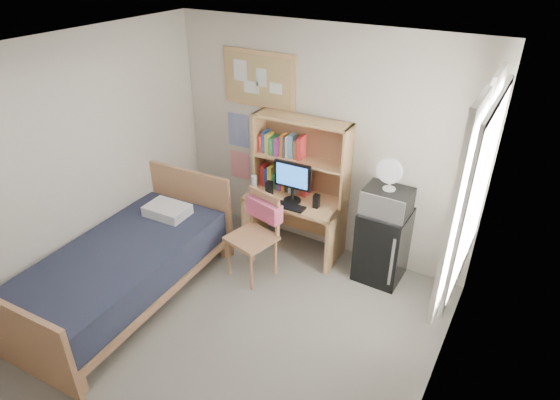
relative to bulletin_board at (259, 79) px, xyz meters
The scene contains 25 objects.
floor 2.95m from the bulletin_board, 69.48° to the right, with size 3.60×4.20×0.02m, color gray.
ceiling 2.33m from the bulletin_board, 69.48° to the right, with size 3.60×4.20×0.02m, color silver.
wall_back 1.00m from the bulletin_board, ahead, with size 3.60×0.04×2.60m, color beige.
wall_left 2.40m from the bulletin_board, 116.08° to the right, with size 0.04×4.20×2.60m, color beige.
wall_right 3.37m from the bulletin_board, 38.93° to the right, with size 0.04×4.20×2.60m, color beige.
window_unit 2.70m from the bulletin_board, 19.26° to the right, with size 0.10×1.40×1.70m, color white.
curtain_left 2.83m from the bulletin_board, 27.19° to the right, with size 0.04×0.55×1.70m, color beige.
curtain_right 2.57m from the bulletin_board, 10.96° to the right, with size 0.04×0.55×1.70m, color beige.
bulletin_board is the anchor object (origin of this frame).
poster_wave 0.74m from the bulletin_board, behind, with size 0.30×0.01×0.42m, color #263A9B.
poster_japan 1.18m from the bulletin_board, behind, with size 0.28×0.01×0.36m, color red.
desk 1.72m from the bulletin_board, 24.07° to the right, with size 1.11×0.56×0.70m, color tan.
desk_chair 1.78m from the bulletin_board, 63.44° to the right, with size 0.49×0.49×0.99m, color #AF7C53.
mini_fridge 2.29m from the bulletin_board, ahead, with size 0.49×0.49×0.83m, color black.
bed 2.56m from the bulletin_board, 102.89° to the right, with size 1.11×2.23×0.61m, color #1B1F30.
hutch 1.00m from the bulletin_board, 12.00° to the right, with size 1.12×0.29×0.92m, color tan.
monitor 1.23m from the bulletin_board, 28.34° to the right, with size 0.44×0.03×0.47m, color black.
keyboard 1.46m from the bulletin_board, 36.99° to the right, with size 0.43×0.14×0.02m, color black.
speaker_left 1.24m from the bulletin_board, 46.30° to the right, with size 0.07×0.07×0.17m, color black.
speaker_right 1.52m from the bulletin_board, 19.62° to the right, with size 0.07×0.07×0.16m, color black.
water_bottle 1.19m from the bulletin_board, 68.25° to the right, with size 0.06×0.06×0.22m, color white.
hoodie 1.48m from the bulletin_board, 55.43° to the right, with size 0.44×0.14×0.21m, color #D65171.
microwave 1.97m from the bulletin_board, ahead, with size 0.47×0.36×0.27m, color silver.
desk_fan 1.85m from the bulletin_board, ahead, with size 0.25×0.25×0.32m, color white.
pillow 1.79m from the bulletin_board, 112.08° to the right, with size 0.47×0.33×0.11m, color white.
Camera 1 is at (2.08, -2.31, 3.32)m, focal length 30.00 mm.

